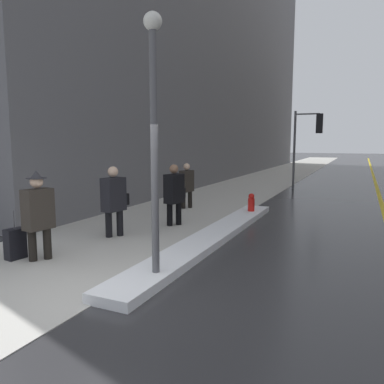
{
  "coord_description": "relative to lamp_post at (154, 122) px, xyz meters",
  "views": [
    {
      "loc": [
        3.27,
        -4.07,
        2.23
      ],
      "look_at": [
        -0.4,
        4.0,
        1.05
      ],
      "focal_mm": 35.0,
      "sensor_mm": 36.0,
      "label": 1
    }
  ],
  "objects": [
    {
      "name": "ground_plane",
      "position": [
        -0.34,
        -0.97,
        -2.53
      ],
      "size": [
        160.0,
        160.0,
        0.0
      ],
      "primitive_type": "plane",
      "color": "#2D2D30"
    },
    {
      "name": "sidewalk_slab",
      "position": [
        -2.34,
        14.03,
        -2.52
      ],
      "size": [
        4.0,
        80.0,
        0.01
      ],
      "color": "#B2AFA8",
      "rests_on": "ground"
    },
    {
      "name": "road_centre_stripe",
      "position": [
        3.66,
        14.03,
        -2.53
      ],
      "size": [
        0.16,
        80.0,
        0.0
      ],
      "color": "gold",
      "rests_on": "ground"
    },
    {
      "name": "snow_bank_curb",
      "position": [
        -0.12,
        2.86,
        -2.45
      ],
      "size": [
        0.75,
        8.07,
        0.16
      ],
      "color": "white",
      "rests_on": "ground"
    },
    {
      "name": "building_facade_left",
      "position": [
        -7.34,
        19.03,
        8.37
      ],
      "size": [
        6.0,
        36.0,
        21.8
      ],
      "color": "slate",
      "rests_on": "ground"
    },
    {
      "name": "lamp_post",
      "position": [
        0.0,
        0.0,
        0.0
      ],
      "size": [
        0.28,
        0.28,
        4.14
      ],
      "color": "#515156",
      "rests_on": "ground"
    },
    {
      "name": "traffic_light_near",
      "position": [
        0.6,
        13.48,
        0.15
      ],
      "size": [
        1.31,
        0.32,
        3.7
      ],
      "rotation": [
        0.0,
        0.0,
        0.04
      ],
      "color": "#515156",
      "rests_on": "ground"
    },
    {
      "name": "pedestrian_in_fedora",
      "position": [
        -2.54,
        0.03,
        -1.6
      ],
      "size": [
        0.39,
        0.57,
        1.71
      ],
      "rotation": [
        0.0,
        0.0,
        -1.73
      ],
      "color": "black",
      "rests_on": "ground"
    },
    {
      "name": "pedestrian_nearside",
      "position": [
        -2.34,
        2.11,
        -1.6
      ],
      "size": [
        0.4,
        0.77,
        1.67
      ],
      "rotation": [
        0.0,
        0.0,
        -1.73
      ],
      "color": "black",
      "rests_on": "ground"
    },
    {
      "name": "pedestrian_with_shoulder_bag",
      "position": [
        -1.6,
        3.78,
        -1.62
      ],
      "size": [
        0.39,
        0.77,
        1.65
      ],
      "rotation": [
        0.0,
        0.0,
        -1.73
      ],
      "color": "black",
      "rests_on": "ground"
    },
    {
      "name": "pedestrian_in_glasses",
      "position": [
        -2.43,
        6.31,
        -1.68
      ],
      "size": [
        0.37,
        0.54,
        1.53
      ],
      "rotation": [
        0.0,
        0.0,
        -1.73
      ],
      "color": "black",
      "rests_on": "ground"
    },
    {
      "name": "rolling_suitcase",
      "position": [
        -3.03,
        -0.11,
        -2.23
      ],
      "size": [
        0.27,
        0.39,
        0.95
      ],
      "rotation": [
        0.0,
        0.0,
        -1.73
      ],
      "color": "black",
      "rests_on": "ground"
    },
    {
      "name": "fire_hydrant",
      "position": [
        -0.07,
        5.89,
        -2.19
      ],
      "size": [
        0.2,
        0.2,
        0.7
      ],
      "color": "red",
      "rests_on": "ground"
    }
  ]
}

